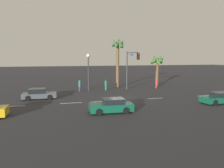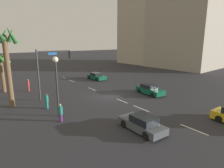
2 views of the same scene
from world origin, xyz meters
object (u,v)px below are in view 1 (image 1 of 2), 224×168
pedestrian_2 (156,83)px  car_3 (111,106)px  palm_tree_0 (118,54)px  pedestrian_1 (106,85)px  car_1 (39,94)px  car_2 (220,98)px  palm_tree_1 (157,63)px  traffic_signal (131,64)px  streetlamp (88,65)px  pedestrian_0 (80,86)px

pedestrian_2 → car_3: bearing=-131.0°
pedestrian_2 → palm_tree_0: size_ratio=0.20×
pedestrian_1 → palm_tree_0: palm_tree_0 is taller
pedestrian_1 → palm_tree_0: size_ratio=0.19×
car_1 → car_2: car_1 is taller
palm_tree_1 → traffic_signal: bearing=-146.4°
car_1 → traffic_signal: (13.54, 2.90, 3.63)m
streetlamp → pedestrian_0: streetlamp is taller
car_2 → pedestrian_1: pedestrian_1 is taller
car_3 → palm_tree_1: palm_tree_1 is taller
car_2 → car_3: (-13.21, -0.64, 0.03)m
car_2 → streetlamp: 18.75m
car_3 → pedestrian_0: pedestrian_0 is taller
pedestrian_0 → palm_tree_0: palm_tree_0 is taller
car_3 → pedestrian_2: (11.60, 13.34, 0.34)m
streetlamp → pedestrian_2: 12.24m
car_1 → pedestrian_0: (5.74, 4.78, 0.27)m
streetlamp → pedestrian_0: size_ratio=3.45×
car_1 → car_2: (20.54, -8.13, -0.02)m
car_2 → palm_tree_1: bearing=89.8°
car_2 → palm_tree_0: (-7.69, 15.81, 5.38)m
pedestrian_1 → palm_tree_1: (10.61, 2.86, 3.35)m
streetlamp → palm_tree_0: bearing=29.2°
palm_tree_1 → pedestrian_2: bearing=-118.9°
car_3 → traffic_signal: bearing=62.0°
car_1 → pedestrian_2: bearing=13.6°
car_3 → palm_tree_1: bearing=50.9°
car_3 → streetlamp: bearing=91.0°
car_2 → pedestrian_2: pedestrian_2 is taller
car_1 → pedestrian_1: bearing=25.3°
car_1 → car_3: car_3 is taller
car_1 → pedestrian_2: pedestrian_2 is taller
car_1 → traffic_signal: bearing=12.1°
traffic_signal → car_2: bearing=-57.6°
pedestrian_0 → palm_tree_0: (7.12, 2.89, 5.09)m
pedestrian_0 → car_2: bearing=-41.1°
car_1 → car_3: size_ratio=1.00×
pedestrian_1 → car_2: bearing=-50.6°
car_3 → car_2: bearing=2.8°
car_2 → palm_tree_1: 16.12m
car_2 → palm_tree_0: palm_tree_0 is taller
streetlamp → pedestrian_2: streetlamp is taller
streetlamp → palm_tree_1: (13.48, 3.11, 0.10)m
car_2 → car_3: size_ratio=1.02×
car_3 → pedestrian_1: bearing=78.9°
car_1 → car_3: 11.43m
car_1 → pedestrian_2: size_ratio=2.33×
pedestrian_1 → palm_tree_1: palm_tree_1 is taller
car_1 → palm_tree_0: size_ratio=0.47×
traffic_signal → streetlamp: (-6.44, 1.57, -0.11)m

